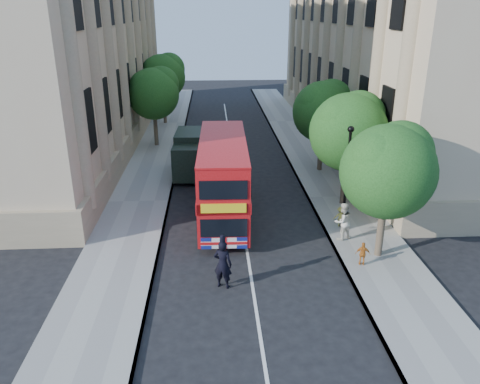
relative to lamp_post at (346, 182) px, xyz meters
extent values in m
plane|color=black|center=(-5.00, -6.00, -2.51)|extent=(120.00, 120.00, 0.00)
cube|color=gray|center=(0.75, 4.00, -2.45)|extent=(3.50, 80.00, 0.12)
cube|color=gray|center=(-10.75, 4.00, -2.45)|extent=(3.50, 80.00, 0.12)
cube|color=tan|center=(8.80, 18.00, 6.49)|extent=(12.00, 38.00, 18.00)
cube|color=tan|center=(-18.80, 18.00, 6.49)|extent=(12.00, 38.00, 18.00)
cylinder|color=#473828|center=(0.80, -3.00, -1.08)|extent=(0.32, 0.32, 2.86)
sphere|color=#1B4517|center=(0.80, -3.00, 1.52)|extent=(4.00, 4.00, 4.00)
sphere|color=#1B4517|center=(1.40, -2.60, 2.17)|extent=(2.80, 2.80, 2.80)
sphere|color=#1B4517|center=(0.30, -3.30, 2.04)|extent=(2.60, 2.60, 2.60)
cylinder|color=#473828|center=(0.80, 3.00, -1.01)|extent=(0.32, 0.32, 2.99)
sphere|color=#1B4517|center=(0.80, 3.00, 1.71)|extent=(4.20, 4.20, 4.20)
sphere|color=#1B4517|center=(1.40, 3.40, 2.39)|extent=(2.94, 2.94, 2.94)
sphere|color=#1B4517|center=(0.30, 2.70, 2.25)|extent=(2.73, 2.73, 2.73)
cylinder|color=#473828|center=(0.80, 9.00, -1.06)|extent=(0.32, 0.32, 2.90)
sphere|color=#1B4517|center=(0.80, 9.00, 1.58)|extent=(4.00, 4.00, 4.00)
sphere|color=#1B4517|center=(1.40, 9.40, 2.24)|extent=(2.80, 2.80, 2.80)
sphere|color=#1B4517|center=(0.30, 8.70, 2.11)|extent=(2.60, 2.60, 2.60)
cylinder|color=#473828|center=(-11.00, 16.00, -1.01)|extent=(0.32, 0.32, 2.99)
sphere|color=#1B4517|center=(-11.00, 16.00, 1.71)|extent=(4.00, 4.00, 4.00)
sphere|color=#1B4517|center=(-10.40, 16.40, 2.39)|extent=(2.80, 2.80, 2.80)
sphere|color=#1B4517|center=(-11.50, 15.70, 2.25)|extent=(2.60, 2.60, 2.60)
cylinder|color=#473828|center=(-11.00, 24.00, -0.93)|extent=(0.32, 0.32, 3.17)
sphere|color=#1B4517|center=(-11.00, 24.00, 1.95)|extent=(4.20, 4.20, 4.20)
sphere|color=#1B4517|center=(-10.40, 24.40, 2.67)|extent=(2.94, 2.94, 2.94)
sphere|color=#1B4517|center=(-11.50, 23.70, 2.53)|extent=(2.73, 2.73, 2.73)
cylinder|color=black|center=(0.00, 0.00, -2.14)|extent=(0.30, 0.30, 0.50)
cylinder|color=black|center=(0.00, 0.00, 0.11)|extent=(0.14, 0.14, 5.00)
sphere|color=black|center=(0.00, 0.00, 2.61)|extent=(0.32, 0.32, 0.32)
cube|color=#AF0C0E|center=(-5.96, 1.83, -0.24)|extent=(2.54, 8.93, 3.69)
cube|color=black|center=(-5.96, 1.83, -1.06)|extent=(2.58, 8.37, 0.84)
cube|color=black|center=(-5.96, 1.83, 0.71)|extent=(2.58, 8.37, 0.84)
cube|color=yellow|center=(-6.06, -2.60, -0.13)|extent=(1.96, 0.12, 0.42)
cylinder|color=black|center=(-7.09, -1.27, -2.04)|extent=(0.28, 0.94, 0.93)
cylinder|color=black|center=(-4.98, -1.32, -2.04)|extent=(0.28, 0.94, 0.93)
cylinder|color=black|center=(-6.95, 4.80, -2.04)|extent=(0.28, 0.94, 0.93)
cylinder|color=black|center=(-4.84, 4.75, -2.04)|extent=(0.28, 0.94, 0.93)
cube|color=black|center=(-7.97, 7.16, -1.15)|extent=(2.09, 1.90, 2.12)
cube|color=black|center=(-8.01, 6.30, -0.90)|extent=(1.82, 0.18, 0.71)
cube|color=black|center=(-7.87, 9.37, -0.95)|extent=(2.15, 3.31, 2.52)
cube|color=black|center=(-7.90, 8.77, -2.16)|extent=(2.02, 4.91, 0.25)
cylinder|color=black|center=(-8.88, 7.10, -2.11)|extent=(0.26, 0.82, 0.81)
cylinder|color=black|center=(-7.07, 7.02, -2.11)|extent=(0.26, 0.82, 0.81)
cylinder|color=black|center=(-8.74, 10.42, -2.11)|extent=(0.26, 0.82, 0.81)
cylinder|color=black|center=(-6.92, 10.34, -2.11)|extent=(0.26, 0.82, 0.81)
imported|color=black|center=(-6.17, -5.00, -1.49)|extent=(0.87, 0.72, 2.04)
imported|color=silver|center=(-0.43, -1.38, -1.48)|extent=(1.08, 0.98, 1.83)
imported|color=#C06B21|center=(-0.19, -3.84, -1.86)|extent=(0.66, 0.39, 1.06)
imported|color=gold|center=(-0.14, 0.02, -1.87)|extent=(0.73, 0.51, 1.04)
camera|label=1|loc=(-6.47, -21.05, 7.81)|focal=35.00mm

